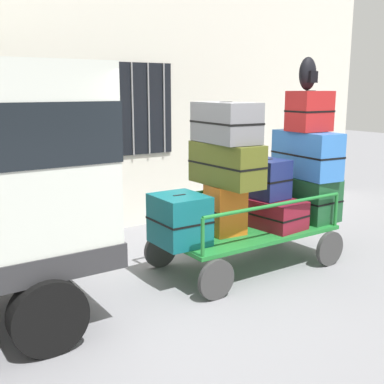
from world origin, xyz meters
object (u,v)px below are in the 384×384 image
at_px(suitcase_center_middle, 267,179).
at_px(suitcase_midleft_bottom, 225,209).
at_px(luggage_cart, 246,236).
at_px(suitcase_midright_middle, 307,154).
at_px(backpack, 308,74).
at_px(suitcase_midleft_top, 226,122).
at_px(suitcase_left_bottom, 180,220).
at_px(suitcase_midright_bottom, 304,197).
at_px(suitcase_midright_top, 310,111).
at_px(suitcase_midleft_middle, 226,164).
at_px(suitcase_center_bottom, 266,211).

bearing_deg(suitcase_center_middle, suitcase_midleft_bottom, 179.85).
relative_size(luggage_cart, suitcase_midright_middle, 2.20).
xyz_separation_m(suitcase_center_middle, backpack, (0.66, -0.01, 1.37)).
relative_size(suitcase_midleft_bottom, suitcase_midleft_top, 0.66).
height_order(suitcase_left_bottom, suitcase_midright_bottom, suitcase_left_bottom).
xyz_separation_m(suitcase_left_bottom, suitcase_midleft_bottom, (0.71, 0.03, 0.02)).
relative_size(luggage_cart, suitcase_center_middle, 4.40).
bearing_deg(suitcase_midright_bottom, suitcase_left_bottom, -179.68).
distance_m(suitcase_midright_bottom, suitcase_midright_top, 1.22).
height_order(suitcase_left_bottom, suitcase_midleft_bottom, suitcase_midleft_bottom).
bearing_deg(suitcase_midleft_bottom, backpack, -0.54).
xyz_separation_m(suitcase_midleft_bottom, suitcase_center_middle, (0.71, -0.00, 0.32)).
distance_m(suitcase_midleft_bottom, suitcase_center_middle, 0.78).
bearing_deg(suitcase_midright_middle, suitcase_midright_top, -90.00).
height_order(suitcase_midleft_middle, suitcase_center_middle, suitcase_midleft_middle).
bearing_deg(backpack, suitcase_left_bottom, -179.66).
bearing_deg(suitcase_center_middle, luggage_cart, 179.76).
bearing_deg(suitcase_midright_top, suitcase_midright_bottom, 90.00).
distance_m(suitcase_midleft_bottom, backpack, 2.18).
distance_m(luggage_cart, backpack, 2.34).
bearing_deg(suitcase_center_middle, suitcase_left_bottom, -179.04).
bearing_deg(suitcase_center_bottom, suitcase_midright_bottom, -2.32).
bearing_deg(suitcase_center_middle, suitcase_center_bottom, 90.00).
bearing_deg(luggage_cart, suitcase_midleft_middle, -179.32).
bearing_deg(suitcase_left_bottom, luggage_cart, 1.36).
xyz_separation_m(suitcase_midright_bottom, suitcase_midright_middle, (-0.00, -0.01, 0.62)).
bearing_deg(luggage_cart, suitcase_left_bottom, -178.64).
distance_m(suitcase_midleft_middle, suitcase_center_bottom, 1.00).
relative_size(suitcase_midleft_middle, suitcase_center_bottom, 0.93).
relative_size(suitcase_midleft_top, suitcase_center_bottom, 0.86).
xyz_separation_m(suitcase_center_middle, suitcase_midright_bottom, (0.71, -0.01, -0.34)).
height_order(suitcase_midleft_middle, suitcase_midleft_top, suitcase_midleft_top).
height_order(suitcase_midleft_middle, suitcase_midright_middle, suitcase_midright_middle).
bearing_deg(suitcase_center_bottom, suitcase_midleft_top, 179.67).
height_order(suitcase_center_bottom, suitcase_midright_bottom, suitcase_midright_bottom).
relative_size(suitcase_left_bottom, suitcase_center_middle, 1.21).
relative_size(suitcase_center_bottom, backpack, 2.55).
bearing_deg(suitcase_midleft_bottom, suitcase_midright_middle, -0.98).
relative_size(suitcase_midleft_bottom, suitcase_center_middle, 1.17).
xyz_separation_m(suitcase_midleft_bottom, suitcase_midleft_top, (0.00, 0.02, 1.09)).
bearing_deg(suitcase_midright_middle, suitcase_left_bottom, -179.96).
height_order(suitcase_left_bottom, suitcase_center_middle, suitcase_center_middle).
bearing_deg(suitcase_midright_bottom, suitcase_midright_middle, -90.00).
bearing_deg(suitcase_midleft_bottom, suitcase_midright_top, -1.52).
xyz_separation_m(suitcase_center_middle, suitcase_midright_top, (0.71, -0.04, 0.87)).
xyz_separation_m(suitcase_left_bottom, suitcase_midleft_top, (0.71, 0.04, 1.11)).
distance_m(suitcase_midright_bottom, backpack, 1.71).
bearing_deg(luggage_cart, suitcase_center_bottom, 2.48).
bearing_deg(suitcase_center_bottom, suitcase_left_bottom, -178.36).
xyz_separation_m(suitcase_midleft_bottom, suitcase_midright_bottom, (1.41, -0.01, -0.02)).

